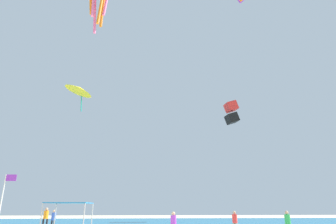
{
  "coord_description": "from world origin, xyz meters",
  "views": [
    {
      "loc": [
        -1.29,
        -17.41,
        1.89
      ],
      "look_at": [
        0.41,
        6.05,
        9.83
      ],
      "focal_mm": 30.2,
      "sensor_mm": 36.0,
      "label": 1
    }
  ],
  "objects_px": {
    "canopy_tent": "(70,204)",
    "banner_flag": "(3,202)",
    "person_rightmost": "(173,222)",
    "kite_delta_yellow": "(79,89)",
    "person_far_shore": "(46,216)",
    "person_central": "(288,221)",
    "person_leftmost": "(235,220)",
    "kite_box_red": "(231,113)",
    "person_near_tent": "(53,218)"
  },
  "relations": [
    {
      "from": "canopy_tent",
      "to": "banner_flag",
      "type": "relative_size",
      "value": 0.83
    },
    {
      "from": "person_rightmost",
      "to": "kite_delta_yellow",
      "type": "xyz_separation_m",
      "value": [
        -11.02,
        15.68,
        15.75
      ]
    },
    {
      "from": "person_rightmost",
      "to": "person_far_shore",
      "type": "height_order",
      "value": "person_far_shore"
    },
    {
      "from": "canopy_tent",
      "to": "kite_delta_yellow",
      "type": "xyz_separation_m",
      "value": [
        -3.89,
        14.03,
        14.62
      ]
    },
    {
      "from": "canopy_tent",
      "to": "person_far_shore",
      "type": "relative_size",
      "value": 1.62
    },
    {
      "from": "kite_delta_yellow",
      "to": "canopy_tent",
      "type": "bearing_deg",
      "value": 17.4
    },
    {
      "from": "person_central",
      "to": "person_far_shore",
      "type": "bearing_deg",
      "value": 157.6
    },
    {
      "from": "canopy_tent",
      "to": "person_leftmost",
      "type": "relative_size",
      "value": 1.85
    },
    {
      "from": "person_central",
      "to": "person_rightmost",
      "type": "height_order",
      "value": "person_central"
    },
    {
      "from": "kite_box_red",
      "to": "kite_delta_yellow",
      "type": "distance_m",
      "value": 23.22
    },
    {
      "from": "canopy_tent",
      "to": "person_central",
      "type": "relative_size",
      "value": 1.82
    },
    {
      "from": "person_central",
      "to": "kite_box_red",
      "type": "xyz_separation_m",
      "value": [
        3.06,
        20.71,
        15.13
      ]
    },
    {
      "from": "person_rightmost",
      "to": "banner_flag",
      "type": "bearing_deg",
      "value": 95.2
    },
    {
      "from": "kite_box_red",
      "to": "person_near_tent",
      "type": "bearing_deg",
      "value": 113.93
    },
    {
      "from": "kite_box_red",
      "to": "person_rightmost",
      "type": "bearing_deg",
      "value": 144.4
    },
    {
      "from": "canopy_tent",
      "to": "banner_flag",
      "type": "height_order",
      "value": "banner_flag"
    },
    {
      "from": "banner_flag",
      "to": "kite_box_red",
      "type": "distance_m",
      "value": 35.4
    },
    {
      "from": "person_near_tent",
      "to": "person_leftmost",
      "type": "xyz_separation_m",
      "value": [
        15.18,
        -5.21,
        -0.03
      ]
    },
    {
      "from": "canopy_tent",
      "to": "kite_delta_yellow",
      "type": "bearing_deg",
      "value": 105.5
    },
    {
      "from": "person_far_shore",
      "to": "kite_box_red",
      "type": "height_order",
      "value": "kite_box_red"
    },
    {
      "from": "person_leftmost",
      "to": "kite_delta_yellow",
      "type": "xyz_separation_m",
      "value": [
        -16.05,
        12.49,
        15.76
      ]
    },
    {
      "from": "person_near_tent",
      "to": "person_rightmost",
      "type": "bearing_deg",
      "value": 170.47
    },
    {
      "from": "person_rightmost",
      "to": "person_far_shore",
      "type": "relative_size",
      "value": 0.88
    },
    {
      "from": "person_far_shore",
      "to": "banner_flag",
      "type": "bearing_deg",
      "value": 80.89
    },
    {
      "from": "person_rightmost",
      "to": "person_far_shore",
      "type": "distance_m",
      "value": 14.84
    },
    {
      "from": "canopy_tent",
      "to": "person_rightmost",
      "type": "height_order",
      "value": "canopy_tent"
    },
    {
      "from": "person_near_tent",
      "to": "person_central",
      "type": "height_order",
      "value": "person_near_tent"
    },
    {
      "from": "person_rightmost",
      "to": "person_far_shore",
      "type": "bearing_deg",
      "value": 36.51
    },
    {
      "from": "banner_flag",
      "to": "kite_delta_yellow",
      "type": "xyz_separation_m",
      "value": [
        -1.55,
        18.77,
        14.53
      ]
    },
    {
      "from": "person_far_shore",
      "to": "kite_box_red",
      "type": "relative_size",
      "value": 0.48
    },
    {
      "from": "canopy_tent",
      "to": "kite_box_red",
      "type": "bearing_deg",
      "value": 47.71
    },
    {
      "from": "canopy_tent",
      "to": "person_near_tent",
      "type": "height_order",
      "value": "canopy_tent"
    },
    {
      "from": "person_near_tent",
      "to": "person_central",
      "type": "distance_m",
      "value": 19.77
    },
    {
      "from": "person_rightmost",
      "to": "kite_box_red",
      "type": "xyz_separation_m",
      "value": [
        11.33,
        21.95,
        15.14
      ]
    },
    {
      "from": "person_far_shore",
      "to": "person_leftmost",
      "type": "bearing_deg",
      "value": 141.26
    },
    {
      "from": "person_near_tent",
      "to": "kite_delta_yellow",
      "type": "relative_size",
      "value": 0.44
    },
    {
      "from": "canopy_tent",
      "to": "person_central",
      "type": "xyz_separation_m",
      "value": [
        15.4,
        -0.41,
        -1.12
      ]
    },
    {
      "from": "person_leftmost",
      "to": "person_far_shore",
      "type": "relative_size",
      "value": 0.87
    },
    {
      "from": "person_leftmost",
      "to": "kite_box_red",
      "type": "xyz_separation_m",
      "value": [
        6.3,
        18.75,
        15.15
      ]
    },
    {
      "from": "person_far_shore",
      "to": "kite_box_red",
      "type": "xyz_separation_m",
      "value": [
        22.59,
        12.28,
        15.01
      ]
    },
    {
      "from": "canopy_tent",
      "to": "person_leftmost",
      "type": "bearing_deg",
      "value": 7.23
    },
    {
      "from": "person_central",
      "to": "person_rightmost",
      "type": "distance_m",
      "value": 8.36
    },
    {
      "from": "banner_flag",
      "to": "kite_box_red",
      "type": "relative_size",
      "value": 0.94
    },
    {
      "from": "person_leftmost",
      "to": "person_central",
      "type": "relative_size",
      "value": 0.98
    },
    {
      "from": "person_far_shore",
      "to": "banner_flag",
      "type": "relative_size",
      "value": 0.51
    },
    {
      "from": "person_near_tent",
      "to": "person_rightmost",
      "type": "distance_m",
      "value": 13.18
    },
    {
      "from": "person_leftmost",
      "to": "person_rightmost",
      "type": "distance_m",
      "value": 5.95
    },
    {
      "from": "person_leftmost",
      "to": "banner_flag",
      "type": "xyz_separation_m",
      "value": [
        -14.5,
        -6.28,
        1.23
      ]
    },
    {
      "from": "canopy_tent",
      "to": "person_near_tent",
      "type": "distance_m",
      "value": 7.48
    },
    {
      "from": "person_leftmost",
      "to": "banner_flag",
      "type": "bearing_deg",
      "value": -69.71
    }
  ]
}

